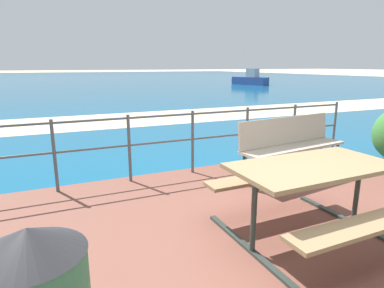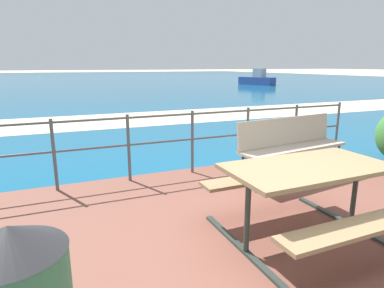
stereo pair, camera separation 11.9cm
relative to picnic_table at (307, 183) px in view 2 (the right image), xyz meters
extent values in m
plane|color=beige|center=(-0.20, -0.13, -0.63)|extent=(240.00, 240.00, 0.00)
cube|color=brown|center=(-0.20, -0.13, -0.60)|extent=(6.40, 5.20, 0.06)
cube|color=#145B84|center=(-0.20, 39.87, -0.62)|extent=(90.00, 90.00, 0.01)
cube|color=beige|center=(-0.20, 8.09, -0.62)|extent=(54.04, 3.66, 0.01)
cube|color=#8C704C|center=(0.00, 0.00, 0.16)|extent=(1.53, 0.81, 0.04)
cube|color=#8C704C|center=(0.01, -0.62, -0.14)|extent=(1.52, 0.28, 0.04)
cube|color=#8C704C|center=(-0.01, 0.62, -0.14)|extent=(1.52, 0.28, 0.04)
cylinder|color=#2D3833|center=(-0.64, -0.01, -0.21)|extent=(0.05, 0.05, 0.72)
cube|color=#2D3833|center=(-0.64, -0.01, -0.55)|extent=(0.08, 1.49, 0.03)
cylinder|color=#2D3833|center=(0.64, 0.01, -0.21)|extent=(0.05, 0.05, 0.72)
cube|color=#2D3833|center=(0.64, 0.01, -0.55)|extent=(0.08, 1.49, 0.03)
cube|color=tan|center=(1.04, 1.43, -0.10)|extent=(1.82, 0.62, 0.04)
cube|color=tan|center=(1.02, 1.61, 0.12)|extent=(1.78, 0.30, 0.40)
cylinder|color=#2D3833|center=(0.26, 1.18, -0.33)|extent=(0.04, 0.04, 0.47)
cylinder|color=#2D3833|center=(0.22, 1.48, -0.33)|extent=(0.04, 0.04, 0.47)
cylinder|color=#2D3833|center=(1.87, 1.38, -0.33)|extent=(0.04, 0.04, 0.47)
cylinder|color=#2D3833|center=(1.83, 1.68, -0.33)|extent=(0.04, 0.04, 0.47)
cylinder|color=#4C5156|center=(-2.16, 2.28, -0.08)|extent=(0.04, 0.04, 0.97)
cylinder|color=#4C5156|center=(-1.18, 2.28, -0.08)|extent=(0.04, 0.04, 0.97)
cylinder|color=#4C5156|center=(-0.20, 2.28, -0.08)|extent=(0.04, 0.04, 0.97)
cylinder|color=#4C5156|center=(0.79, 2.28, -0.08)|extent=(0.04, 0.04, 0.97)
cylinder|color=#4C5156|center=(1.77, 2.28, -0.08)|extent=(0.04, 0.04, 0.97)
cylinder|color=#4C5156|center=(2.75, 2.28, -0.08)|extent=(0.04, 0.04, 0.97)
cylinder|color=#4C5156|center=(-0.20, 2.28, 0.35)|extent=(5.90, 0.03, 0.03)
cylinder|color=#4C5156|center=(-0.20, 2.28, -0.03)|extent=(5.90, 0.03, 0.03)
cone|color=#262628|center=(-2.32, -0.78, 0.36)|extent=(0.47, 0.47, 0.12)
cube|color=#2D478C|center=(14.44, 22.51, -0.28)|extent=(2.02, 3.49, 0.67)
cube|color=#A5A8AD|center=(14.52, 22.27, 0.42)|extent=(0.97, 1.13, 0.74)
cone|color=#2D478C|center=(13.79, 24.33, -0.28)|extent=(0.73, 0.67, 0.60)
camera|label=1|loc=(-2.20, -2.17, 1.07)|focal=30.53mm
camera|label=2|loc=(-2.09, -2.22, 1.07)|focal=30.53mm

